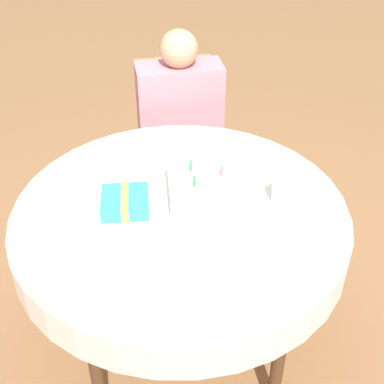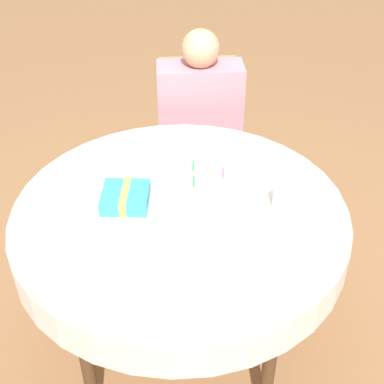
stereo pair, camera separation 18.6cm
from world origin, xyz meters
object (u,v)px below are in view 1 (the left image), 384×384
object	(u,v)px
gift_box	(125,202)
chair	(178,142)
person	(181,120)
birthday_cake	(203,188)
drinking_glass	(282,191)

from	to	relation	value
gift_box	chair	bearing A→B (deg)	74.79
person	birthday_cake	xyz separation A→B (m)	(0.02, -0.81, 0.15)
person	birthday_cake	distance (m)	0.82
birthday_cake	drinking_glass	world-z (taller)	birthday_cake
person	gift_box	distance (m)	0.89
chair	gift_box	distance (m)	1.02
birthday_cake	drinking_glass	bearing A→B (deg)	-9.69
chair	gift_box	size ratio (longest dim) A/B	5.21
chair	gift_box	bearing A→B (deg)	-110.20
chair	drinking_glass	xyz separation A→B (m)	(0.32, -0.95, 0.34)
chair	birthday_cake	xyz separation A→B (m)	(0.03, -0.90, 0.34)
drinking_glass	person	bearing A→B (deg)	109.93
birthday_cake	drinking_glass	size ratio (longest dim) A/B	2.60
drinking_glass	birthday_cake	bearing A→B (deg)	170.31
person	gift_box	bearing A→B (deg)	-112.41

